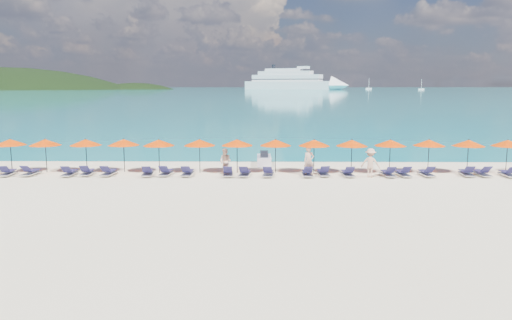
{
  "coord_description": "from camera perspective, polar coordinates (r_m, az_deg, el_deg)",
  "views": [
    {
      "loc": [
        0.44,
        -27.4,
        5.82
      ],
      "look_at": [
        0.0,
        3.0,
        1.2
      ],
      "focal_mm": 35.0,
      "sensor_mm": 36.0,
      "label": 1
    }
  ],
  "objects": [
    {
      "name": "cruise_ship",
      "position": [
        576.09,
        4.72,
        8.92
      ],
      "size": [
        119.59,
        68.71,
        34.13
      ],
      "rotation": [
        0.0,
        0.0,
        -0.43
      ],
      "color": "white",
      "rests_on": "ground"
    },
    {
      "name": "lounger_13",
      "position": [
        32.25,
        7.69,
        -1.41
      ],
      "size": [
        0.72,
        1.73,
        0.66
      ],
      "rotation": [
        0.0,
        0.0,
        0.06
      ],
      "color": "silver",
      "rests_on": "ground"
    },
    {
      "name": "umbrella_0",
      "position": [
        36.99,
        -26.29,
        1.84
      ],
      "size": [
        2.1,
        2.1,
        2.28
      ],
      "color": "black",
      "rests_on": "ground"
    },
    {
      "name": "umbrella_2",
      "position": [
        34.96,
        -18.89,
        1.93
      ],
      "size": [
        2.1,
        2.1,
        2.28
      ],
      "color": "black",
      "rests_on": "ground"
    },
    {
      "name": "umbrella_12",
      "position": [
        35.52,
        23.13,
        1.8
      ],
      "size": [
        2.1,
        2.1,
        2.28
      ],
      "color": "black",
      "rests_on": "ground"
    },
    {
      "name": "lounger_8",
      "position": [
        32.25,
        -7.83,
        -1.41
      ],
      "size": [
        0.68,
        1.72,
        0.66
      ],
      "rotation": [
        0.0,
        0.0,
        -0.04
      ],
      "color": "silver",
      "rests_on": "ground"
    },
    {
      "name": "lounger_6",
      "position": [
        32.67,
        -12.28,
        -1.4
      ],
      "size": [
        0.79,
        1.75,
        0.66
      ],
      "rotation": [
        0.0,
        0.0,
        0.1
      ],
      "color": "silver",
      "rests_on": "ground"
    },
    {
      "name": "jetski",
      "position": [
        36.34,
        0.93,
        0.05
      ],
      "size": [
        1.02,
        2.68,
        0.95
      ],
      "rotation": [
        0.0,
        0.0,
        0.01
      ],
      "color": "silver",
      "rests_on": "ground"
    },
    {
      "name": "lounger_12",
      "position": [
        31.92,
        5.89,
        -1.48
      ],
      "size": [
        0.63,
        1.7,
        0.66
      ],
      "rotation": [
        0.0,
        0.0,
        0.0
      ],
      "color": "silver",
      "rests_on": "ground"
    },
    {
      "name": "lounger_9",
      "position": [
        31.9,
        -3.24,
        -1.46
      ],
      "size": [
        0.71,
        1.73,
        0.66
      ],
      "rotation": [
        0.0,
        0.0,
        0.06
      ],
      "color": "silver",
      "rests_on": "ground"
    },
    {
      "name": "lounger_3",
      "position": [
        34.09,
        -20.54,
        -1.34
      ],
      "size": [
        0.64,
        1.71,
        0.66
      ],
      "rotation": [
        0.0,
        0.0,
        0.01
      ],
      "color": "silver",
      "rests_on": "ground"
    },
    {
      "name": "umbrella_7",
      "position": [
        32.92,
        2.26,
        2.0
      ],
      "size": [
        2.1,
        2.1,
        2.28
      ],
      "color": "black",
      "rests_on": "ground"
    },
    {
      "name": "umbrella_11",
      "position": [
        34.76,
        19.18,
        1.88
      ],
      "size": [
        2.1,
        2.1,
        2.28
      ],
      "color": "black",
      "rests_on": "ground"
    },
    {
      "name": "lounger_14",
      "position": [
        32.29,
        10.43,
        -1.46
      ],
      "size": [
        0.72,
        1.73,
        0.66
      ],
      "rotation": [
        0.0,
        0.0,
        0.06
      ],
      "color": "silver",
      "rests_on": "ground"
    },
    {
      "name": "umbrella_6",
      "position": [
        32.96,
        -2.18,
        2.01
      ],
      "size": [
        2.1,
        2.1,
        2.28
      ],
      "color": "black",
      "rests_on": "ground"
    },
    {
      "name": "lounger_17",
      "position": [
        33.63,
        18.89,
        -1.39
      ],
      "size": [
        0.74,
        1.74,
        0.66
      ],
      "rotation": [
        0.0,
        0.0,
        0.07
      ],
      "color": "silver",
      "rests_on": "ground"
    },
    {
      "name": "sailboat_far",
      "position": [
        549.93,
        18.36,
        7.72
      ],
      "size": [
        6.03,
        2.01,
        11.06
      ],
      "color": "white",
      "rests_on": "ground"
    },
    {
      "name": "headland_main",
      "position": [
        643.53,
        -27.06,
        3.79
      ],
      "size": [
        374.0,
        242.0,
        126.5
      ],
      "color": "black",
      "rests_on": "ground"
    },
    {
      "name": "lounger_5",
      "position": [
        33.41,
        -16.5,
        -1.34
      ],
      "size": [
        0.73,
        1.74,
        0.66
      ],
      "rotation": [
        0.0,
        0.0,
        -0.07
      ],
      "color": "silver",
      "rests_on": "ground"
    },
    {
      "name": "lounger_1",
      "position": [
        35.77,
        -26.49,
        -1.26
      ],
      "size": [
        0.77,
        1.75,
        0.66
      ],
      "rotation": [
        0.0,
        0.0,
        0.09
      ],
      "color": "silver",
      "rests_on": "ground"
    },
    {
      "name": "lounger_11",
      "position": [
        31.78,
        1.41,
        -1.48
      ],
      "size": [
        0.78,
        1.75,
        0.66
      ],
      "rotation": [
        0.0,
        0.0,
        -0.1
      ],
      "color": "silver",
      "rests_on": "ground"
    },
    {
      "name": "sea",
      "position": [
        687.43,
        0.8,
        8.15
      ],
      "size": [
        1600.0,
        1300.0,
        0.01
      ],
      "primitive_type": "cube",
      "color": "#1FA9B2",
      "rests_on": "ground"
    },
    {
      "name": "ground",
      "position": [
        28.02,
        -0.09,
        -3.35
      ],
      "size": [
        1400.0,
        1400.0,
        0.0
      ],
      "primitive_type": "plane",
      "color": "beige"
    },
    {
      "name": "umbrella_10",
      "position": [
        33.95,
        15.11,
        1.91
      ],
      "size": [
        2.1,
        2.1,
        2.28
      ],
      "color": "black",
      "rests_on": "ground"
    },
    {
      "name": "umbrella_9",
      "position": [
        33.27,
        10.91,
        1.92
      ],
      "size": [
        2.1,
        2.1,
        2.28
      ],
      "color": "black",
      "rests_on": "ground"
    },
    {
      "name": "sailboat_near",
      "position": [
        602.29,
        12.76,
        8.0
      ],
      "size": [
        6.89,
        2.3,
        12.62
      ],
      "color": "white",
      "rests_on": "ground"
    },
    {
      "name": "headland_small",
      "position": [
        607.73,
        -13.54,
        4.55
      ],
      "size": [
        162.0,
        126.0,
        85.5
      ],
      "color": "black",
      "rests_on": "ground"
    },
    {
      "name": "lounger_7",
      "position": [
        32.58,
        -10.25,
        -1.37
      ],
      "size": [
        0.74,
        1.74,
        0.66
      ],
      "rotation": [
        0.0,
        0.0,
        -0.07
      ],
      "color": "silver",
      "rests_on": "ground"
    },
    {
      "name": "umbrella_3",
      "position": [
        34.26,
        -14.9,
        1.98
      ],
      "size": [
        2.1,
        2.1,
        2.28
      ],
      "color": "black",
      "rests_on": "ground"
    },
    {
      "name": "lounger_2",
      "position": [
        35.25,
        -24.35,
        -1.25
      ],
      "size": [
        0.78,
        1.75,
        0.66
      ],
      "rotation": [
        0.0,
        0.0,
        -0.1
      ],
      "color": "silver",
      "rests_on": "ground"
    },
    {
      "name": "umbrella_8",
      "position": [
        32.96,
        6.67,
        1.96
      ],
      "size": [
        2.1,
        2.1,
        2.28
      ],
      "color": "black",
      "rests_on": "ground"
    },
    {
      "name": "lounger_16",
      "position": [
        33.12,
        16.44,
        -1.42
      ],
      "size": [
        0.79,
        1.75,
        0.66
      ],
      "rotation": [
        0.0,
        0.0,
        0.1
      ],
      "color": "silver",
      "rests_on": "ground"
    },
    {
      "name": "lounger_19",
      "position": [
        34.99,
        24.39,
        -1.32
      ],
      "size": [
        0.73,
        1.74,
        0.66
      ],
      "rotation": [
        0.0,
        0.0,
        0.06
      ],
      "color": "silver",
      "rests_on": "ground"
    },
    {
      "name": "lounger_4",
      "position": [
        33.93,
        -18.73,
        -1.3
      ],
      "size": [
        0.73,
        1.74,
        0.66
      ],
      "rotation": [
        0.0,
        0.0,
        0.07
      ],
      "color": "silver",
      "rests_on": "ground"
    },
    {
      "name": "beachgoer_a",
      "position": [
        32.32,
        6.06,
        -0.11
      ],
      "size": [
        0.76,
        0.58,
        1.86
      ],
      "primitive_type": "imported",
      "rotation": [
        0.0,
        0.0,
        0.21
      ],
      "color": "tan",
      "rests_on": "ground"
    },
    {
      "name": "beachgoer_b",
      "position": [
        32.56,
        -3.52,
        -0.16
      ],
      "size": [
        0.95,
        0.79,
        1.69
      ],
      "primitive_type": "imported",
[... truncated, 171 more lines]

